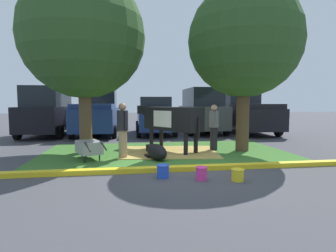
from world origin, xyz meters
TOP-DOWN VIEW (x-y plane):
  - ground_plane at (0.00, 0.00)m, footprint 80.00×80.00m
  - grass_island at (-0.20, 2.24)m, footprint 8.30×4.69m
  - curb_yellow at (-0.20, -0.25)m, footprint 9.50×0.24m
  - hay_bedding at (-0.09, 2.23)m, footprint 3.46×2.77m
  - shade_tree_left at (-2.91, 2.67)m, footprint 4.11×4.11m
  - shade_tree_right at (2.52, 2.15)m, footprint 3.88×3.88m
  - cow_holstein at (-0.00, 2.51)m, footprint 2.11×2.77m
  - calf_lying at (-0.65, 1.17)m, footprint 0.73×1.33m
  - person_handler at (-1.65, 1.50)m, footprint 0.34×0.47m
  - person_visitor_near at (1.55, 2.39)m, footprint 0.34×0.53m
  - wheelbarrow at (-2.66, 1.40)m, footprint 1.04×1.58m
  - bucket_blue at (-0.71, -0.80)m, footprint 0.30×0.30m
  - bucket_pink at (0.11, -1.12)m, footprint 0.27×0.27m
  - bucket_yellow at (0.88, -1.32)m, footprint 0.29×0.29m
  - suv_black at (-5.56, 7.96)m, footprint 2.21×4.64m
  - pickup_truck_maroon at (-3.09, 8.26)m, footprint 2.32×5.45m
  - sedan_blue at (-0.02, 7.86)m, footprint 2.10×4.44m
  - suv_dark_grey at (2.70, 8.07)m, footprint 2.21×4.64m
  - pickup_truck_black at (5.20, 7.79)m, footprint 2.32×5.45m

SIDE VIEW (x-z plane):
  - ground_plane at x=0.00m, z-range 0.00..0.00m
  - grass_island at x=-0.20m, z-range 0.00..0.02m
  - hay_bedding at x=-0.09m, z-range 0.01..0.04m
  - curb_yellow at x=-0.20m, z-range 0.00..0.12m
  - bucket_yellow at x=0.88m, z-range 0.01..0.28m
  - bucket_pink at x=0.11m, z-range 0.01..0.30m
  - bucket_blue at x=-0.71m, z-range 0.01..0.31m
  - calf_lying at x=-0.65m, z-range 0.00..0.48m
  - wheelbarrow at x=-2.66m, z-range 0.07..0.70m
  - person_visitor_near at x=1.55m, z-range 0.06..1.71m
  - person_handler at x=-1.65m, z-range 0.07..1.78m
  - sedan_blue at x=-0.02m, z-range -0.03..1.99m
  - pickup_truck_maroon at x=-3.09m, z-range -0.10..2.32m
  - pickup_truck_black at x=5.20m, z-range -0.10..2.32m
  - cow_holstein at x=0.00m, z-range 0.35..1.95m
  - suv_black at x=-5.56m, z-range 0.01..2.53m
  - suv_dark_grey at x=2.70m, z-range 0.01..2.53m
  - shade_tree_right at x=2.52m, z-range 0.93..6.72m
  - shade_tree_left at x=-2.91m, z-range 0.92..6.89m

